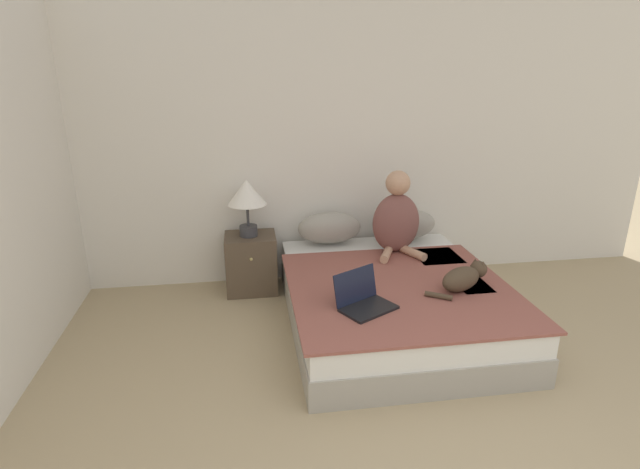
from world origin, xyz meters
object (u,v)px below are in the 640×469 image
bed (392,301)px  person_sitting (396,218)px  cat_tabby (464,277)px  pillow_far (405,224)px  pillow_near (329,228)px  laptop_open (364,300)px  table_lamp (247,196)px  nightstand (251,263)px

bed → person_sitting: 0.75m
cat_tabby → pillow_far: bearing=67.1°
pillow_near → laptop_open: bearing=-89.5°
table_lamp → pillow_near: bearing=2.6°
bed → pillow_near: pillow_near is taller
pillow_far → laptop_open: pillow_far is taller
pillow_near → nightstand: (-0.72, -0.03, -0.29)m
bed → laptop_open: size_ratio=4.41×
person_sitting → laptop_open: size_ratio=1.59×
pillow_far → person_sitting: bearing=-120.9°
cat_tabby → laptop_open: bearing=165.3°
bed → nightstand: size_ratio=3.77×
pillow_near → nightstand: 0.78m
person_sitting → laptop_open: bearing=-117.5°
table_lamp → person_sitting: bearing=-12.2°
pillow_far → cat_tabby: 1.13m
cat_tabby → person_sitting: bearing=80.8°
laptop_open → bed: bearing=24.0°
nightstand → table_lamp: size_ratio=1.05×
pillow_far → nightstand: pillow_far is taller
pillow_near → pillow_far: same height
bed → cat_tabby: 0.60m
person_sitting → laptop_open: (-0.52, -0.99, -0.25)m
pillow_near → person_sitting: person_sitting is taller
bed → laptop_open: laptop_open is taller
bed → table_lamp: 1.52m
pillow_near → pillow_far: (0.71, 0.00, 0.00)m
pillow_far → cat_tabby: pillow_far is taller
pillow_far → nightstand: size_ratio=1.10×
person_sitting → laptop_open: 1.15m
nightstand → table_lamp: table_lamp is taller
pillow_near → person_sitting: (0.53, -0.30, 0.16)m
pillow_near → nightstand: pillow_near is taller
pillow_near → pillow_far: size_ratio=1.00×
table_lamp → bed: bearing=-36.4°
laptop_open → pillow_far: bearing=32.2°
bed → pillow_far: bearing=67.0°
bed → pillow_far: size_ratio=3.43×
bed → nightstand: nightstand is taller
laptop_open → pillow_near: bearing=61.1°
cat_tabby → laptop_open: 0.80m
laptop_open → person_sitting: bearing=33.1°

